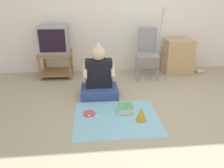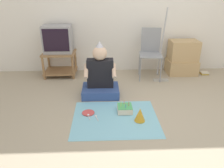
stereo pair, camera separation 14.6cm
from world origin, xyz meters
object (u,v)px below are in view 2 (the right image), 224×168
object	(u,v)px
folding_chair	(151,50)
paper_plate	(88,113)
tv	(58,39)
birthday_cake	(125,109)
book_pile	(204,73)
dust_mop	(161,59)
person_seated	(100,78)
party_hat_blue	(140,115)
cardboard_box_stack	(182,58)

from	to	relation	value
folding_chair	paper_plate	size ratio (longest dim) A/B	5.40
tv	paper_plate	world-z (taller)	tv
birthday_cake	paper_plate	xyz separation A→B (m)	(-0.52, -0.02, -0.04)
book_pile	tv	bearing A→B (deg)	178.03
tv	dust_mop	xyz separation A→B (m)	(1.94, -0.32, -0.33)
tv	birthday_cake	xyz separation A→B (m)	(1.15, -1.52, -0.68)
dust_mop	birthday_cake	world-z (taller)	dust_mop
person_seated	book_pile	bearing A→B (deg)	21.47
party_hat_blue	paper_plate	size ratio (longest dim) A/B	1.04
party_hat_blue	book_pile	bearing A→B (deg)	46.09
folding_chair	party_hat_blue	xyz separation A→B (m)	(-0.43, -1.58, -0.44)
tv	person_seated	world-z (taller)	tv
dust_mop	party_hat_blue	bearing A→B (deg)	-113.23
party_hat_blue	person_seated	bearing A→B (deg)	122.33
person_seated	party_hat_blue	bearing A→B (deg)	-57.67
tv	cardboard_box_stack	world-z (taller)	tv
dust_mop	person_seated	bearing A→B (deg)	-151.66
book_pile	birthday_cake	bearing A→B (deg)	-141.32
paper_plate	birthday_cake	bearing A→B (deg)	2.47
folding_chair	party_hat_blue	distance (m)	1.70
cardboard_box_stack	tv	bearing A→B (deg)	179.58
book_pile	paper_plate	xyz separation A→B (m)	(-2.29, -1.44, -0.01)
birthday_cake	cardboard_box_stack	bearing A→B (deg)	49.01
dust_mop	party_hat_blue	distance (m)	1.59
cardboard_box_stack	party_hat_blue	distance (m)	2.08
person_seated	birthday_cake	xyz separation A→B (m)	(0.35, -0.58, -0.24)
folding_chair	dust_mop	world-z (taller)	dust_mop
cardboard_box_stack	book_pile	size ratio (longest dim) A/B	4.49
cardboard_box_stack	dust_mop	xyz separation A→B (m)	(-0.51, -0.30, 0.08)
party_hat_blue	folding_chair	bearing A→B (deg)	74.69
tv	book_pile	distance (m)	3.01
folding_chair	paper_plate	distance (m)	1.84
folding_chair	dust_mop	xyz separation A→B (m)	(0.18, -0.14, -0.14)
book_pile	paper_plate	size ratio (longest dim) A/B	0.87
person_seated	party_hat_blue	size ratio (longest dim) A/B	4.84
birthday_cake	book_pile	bearing A→B (deg)	38.68
folding_chair	paper_plate	world-z (taller)	folding_chair
birthday_cake	paper_plate	distance (m)	0.52
dust_mop	person_seated	xyz separation A→B (m)	(-1.14, -0.61, -0.11)
party_hat_blue	paper_plate	distance (m)	0.73
birthday_cake	folding_chair	bearing A→B (deg)	65.61
folding_chair	party_hat_blue	size ratio (longest dim) A/B	5.17
folding_chair	person_seated	distance (m)	1.24
person_seated	dust_mop	bearing A→B (deg)	28.34
dust_mop	person_seated	world-z (taller)	dust_mop
birthday_cake	person_seated	bearing A→B (deg)	120.63
book_pile	birthday_cake	world-z (taller)	birthday_cake
person_seated	party_hat_blue	xyz separation A→B (m)	(0.52, -0.82, -0.19)
cardboard_box_stack	folding_chair	bearing A→B (deg)	-167.14
dust_mop	birthday_cake	distance (m)	1.48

